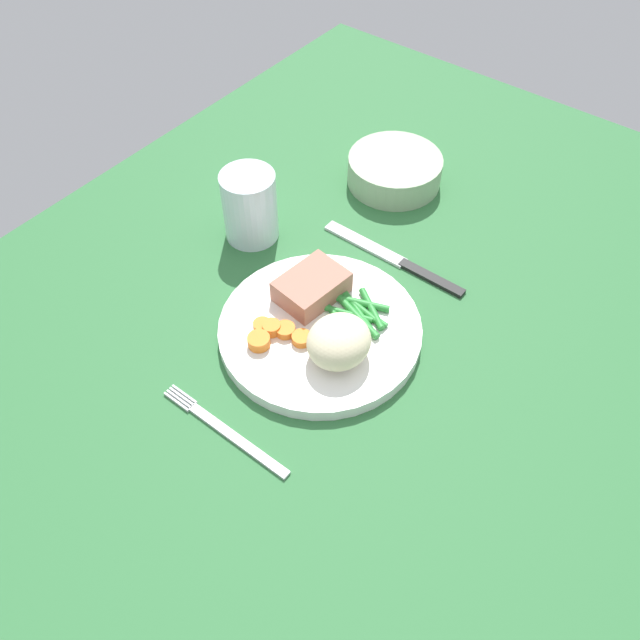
% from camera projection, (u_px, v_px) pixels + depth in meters
% --- Properties ---
extents(dining_table, '(1.20, 0.90, 0.02)m').
position_uv_depth(dining_table, '(343.00, 338.00, 0.77)').
color(dining_table, '#2D6B38').
rests_on(dining_table, ground).
extents(dinner_plate, '(0.23, 0.23, 0.02)m').
position_uv_depth(dinner_plate, '(320.00, 330.00, 0.76)').
color(dinner_plate, white).
rests_on(dinner_plate, dining_table).
extents(meat_portion, '(0.09, 0.07, 0.03)m').
position_uv_depth(meat_portion, '(312.00, 287.00, 0.77)').
color(meat_portion, '#A86B56').
rests_on(meat_portion, dinner_plate).
extents(mashed_potatoes, '(0.07, 0.07, 0.05)m').
position_uv_depth(mashed_potatoes, '(339.00, 341.00, 0.71)').
color(mashed_potatoes, beige).
rests_on(mashed_potatoes, dinner_plate).
extents(carrot_slices, '(0.06, 0.07, 0.01)m').
position_uv_depth(carrot_slices, '(274.00, 334.00, 0.74)').
color(carrot_slices, orange).
rests_on(carrot_slices, dinner_plate).
extents(green_beans, '(0.07, 0.10, 0.01)m').
position_uv_depth(green_beans, '(355.00, 309.00, 0.76)').
color(green_beans, '#2D8C38').
rests_on(green_beans, dinner_plate).
extents(fork, '(0.01, 0.17, 0.00)m').
position_uv_depth(fork, '(226.00, 431.00, 0.68)').
color(fork, silver).
rests_on(fork, dining_table).
extents(knife, '(0.02, 0.21, 0.01)m').
position_uv_depth(knife, '(396.00, 260.00, 0.84)').
color(knife, black).
rests_on(knife, dining_table).
extents(water_glass, '(0.07, 0.07, 0.09)m').
position_uv_depth(water_glass, '(250.00, 210.00, 0.84)').
color(water_glass, silver).
rests_on(water_glass, dining_table).
extents(salad_bowl, '(0.13, 0.13, 0.04)m').
position_uv_depth(salad_bowl, '(395.00, 169.00, 0.93)').
color(salad_bowl, '#99B28C').
rests_on(salad_bowl, dining_table).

